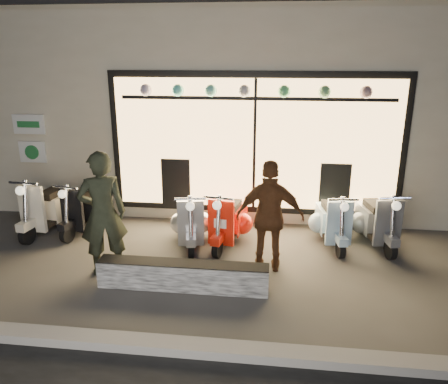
% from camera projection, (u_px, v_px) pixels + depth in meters
% --- Properties ---
extents(ground, '(40.00, 40.00, 0.00)m').
position_uv_depth(ground, '(194.00, 267.00, 6.78)').
color(ground, '#383533').
rests_on(ground, ground).
extents(kerb, '(40.00, 0.25, 0.12)m').
position_uv_depth(kerb, '(161.00, 345.00, 4.87)').
color(kerb, slate).
rests_on(kerb, ground).
extents(shop_building, '(10.20, 6.23, 4.20)m').
position_uv_depth(shop_building, '(230.00, 98.00, 10.85)').
color(shop_building, beige).
rests_on(shop_building, ground).
extents(graffiti_barrier, '(2.40, 0.28, 0.40)m').
position_uv_depth(graffiti_barrier, '(183.00, 276.00, 6.11)').
color(graffiti_barrier, black).
rests_on(graffiti_barrier, ground).
extents(scooter_silver, '(0.60, 1.36, 0.97)m').
position_uv_depth(scooter_silver, '(191.00, 220.00, 7.62)').
color(scooter_silver, black).
rests_on(scooter_silver, ground).
extents(scooter_red, '(0.59, 1.37, 0.97)m').
position_uv_depth(scooter_red, '(230.00, 220.00, 7.63)').
color(scooter_red, black).
rests_on(scooter_red, ground).
extents(scooter_black, '(0.61, 1.36, 0.96)m').
position_uv_depth(scooter_black, '(90.00, 209.00, 8.18)').
color(scooter_black, black).
rests_on(scooter_black, ground).
extents(scooter_cream, '(0.58, 1.48, 1.05)m').
position_uv_depth(scooter_cream, '(52.00, 207.00, 8.18)').
color(scooter_cream, black).
rests_on(scooter_cream, ground).
extents(scooter_blue, '(0.53, 1.33, 0.95)m').
position_uv_depth(scooter_blue, '(331.00, 220.00, 7.63)').
color(scooter_blue, black).
rests_on(scooter_blue, ground).
extents(scooter_grey, '(0.59, 1.39, 0.99)m').
position_uv_depth(scooter_grey, '(375.00, 220.00, 7.61)').
color(scooter_grey, black).
rests_on(scooter_grey, ground).
extents(man, '(0.81, 0.70, 1.88)m').
position_uv_depth(man, '(103.00, 214.00, 6.35)').
color(man, black).
rests_on(man, ground).
extents(woman, '(1.01, 0.43, 1.71)m').
position_uv_depth(woman, '(270.00, 217.00, 6.46)').
color(woman, brown).
rests_on(woman, ground).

